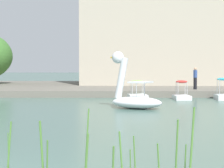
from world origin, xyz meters
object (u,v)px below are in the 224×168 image
at_px(pedal_boat_cyan, 224,93).
at_px(person_on_path, 195,78).
at_px(pedal_boat_red, 182,94).
at_px(pedal_boat_lime, 137,95).
at_px(swan_boat, 133,95).

bearing_deg(pedal_boat_cyan, person_on_path, 104.12).
relative_size(pedal_boat_red, person_on_path, 1.07).
bearing_deg(pedal_boat_lime, pedal_boat_red, 8.24).
distance_m(pedal_boat_lime, pedal_boat_red, 3.14).
bearing_deg(pedal_boat_red, pedal_boat_cyan, -1.11).
distance_m(swan_boat, person_on_path, 11.88).
xyz_separation_m(pedal_boat_red, pedal_boat_cyan, (2.93, -0.06, 0.11)).
height_order(pedal_boat_cyan, person_on_path, person_on_path).
bearing_deg(pedal_boat_lime, person_on_path, 44.20).
height_order(pedal_boat_lime, pedal_boat_cyan, pedal_boat_cyan).
bearing_deg(person_on_path, pedal_boat_red, -112.73).
relative_size(pedal_boat_lime, pedal_boat_red, 1.23).
bearing_deg(swan_boat, person_on_path, 62.64).
bearing_deg(pedal_boat_cyan, pedal_boat_lime, -176.27).
xyz_separation_m(pedal_boat_cyan, person_on_path, (-1.11, 4.40, 0.98)).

